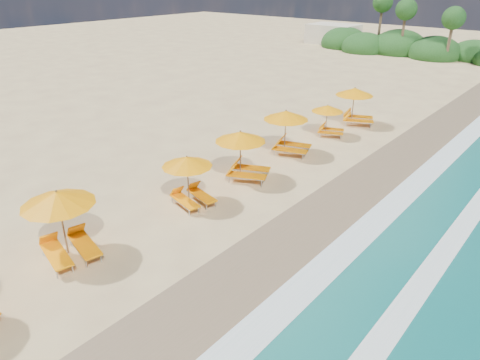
% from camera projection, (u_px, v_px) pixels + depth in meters
% --- Properties ---
extents(ground, '(160.00, 160.00, 0.00)m').
position_uv_depth(ground, '(240.00, 203.00, 20.23)').
color(ground, '#D6BD7D').
rests_on(ground, ground).
extents(wet_sand, '(4.00, 160.00, 0.01)m').
position_uv_depth(wet_sand, '(315.00, 233.00, 17.90)').
color(wet_sand, '#7D664A').
rests_on(wet_sand, ground).
extents(surf_foam, '(4.00, 160.00, 0.01)m').
position_uv_depth(surf_foam, '(378.00, 258.00, 16.32)').
color(surf_foam, white).
rests_on(surf_foam, ground).
extents(station_2, '(3.29, 3.16, 2.68)m').
position_uv_depth(station_2, '(63.00, 221.00, 15.85)').
color(station_2, olive).
rests_on(station_2, ground).
extents(station_3, '(2.84, 2.73, 2.33)m').
position_uv_depth(station_3, '(190.00, 178.00, 19.68)').
color(station_3, olive).
rests_on(station_3, ground).
extents(station_4, '(3.42, 3.41, 2.60)m').
position_uv_depth(station_4, '(244.00, 152.00, 22.10)').
color(station_4, olive).
rests_on(station_4, ground).
extents(station_5, '(3.36, 3.30, 2.63)m').
position_uv_depth(station_5, '(289.00, 129.00, 25.28)').
color(station_5, olive).
rests_on(station_5, ground).
extents(station_6, '(2.71, 2.69, 2.07)m').
position_uv_depth(station_6, '(329.00, 118.00, 28.24)').
color(station_6, olive).
rests_on(station_6, ground).
extents(station_7, '(3.47, 3.47, 2.62)m').
position_uv_depth(station_7, '(356.00, 104.00, 30.30)').
color(station_7, olive).
rests_on(station_7, ground).
extents(treeline, '(25.80, 8.80, 9.74)m').
position_uv_depth(treeline, '(405.00, 47.00, 57.11)').
color(treeline, '#163D14').
rests_on(treeline, ground).
extents(beach_building, '(7.00, 5.00, 2.80)m').
position_uv_depth(beach_building, '(333.00, 34.00, 65.67)').
color(beach_building, beige).
rests_on(beach_building, ground).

